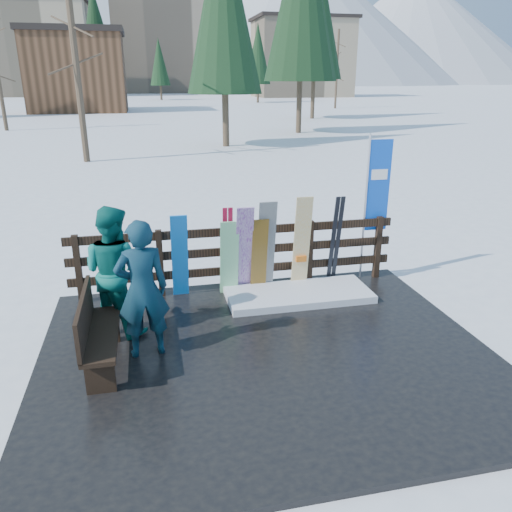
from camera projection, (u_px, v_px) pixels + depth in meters
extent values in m
plane|color=white|center=(267.00, 357.00, 6.74)|extent=(700.00, 700.00, 0.00)
cube|color=black|center=(267.00, 354.00, 6.73)|extent=(6.00, 5.00, 0.08)
cube|color=black|center=(78.00, 269.00, 8.02)|extent=(0.10, 0.10, 1.15)
cube|color=black|center=(160.00, 263.00, 8.28)|extent=(0.10, 0.10, 1.15)
cube|color=black|center=(237.00, 258.00, 8.55)|extent=(0.10, 0.10, 1.15)
cube|color=black|center=(310.00, 252.00, 8.81)|extent=(0.10, 0.10, 1.15)
cube|color=black|center=(378.00, 247.00, 9.07)|extent=(0.10, 0.10, 1.15)
cube|color=black|center=(237.00, 270.00, 8.62)|extent=(5.60, 0.05, 0.14)
cube|color=black|center=(237.00, 251.00, 8.50)|extent=(5.60, 0.05, 0.14)
cube|color=black|center=(237.00, 231.00, 8.39)|extent=(5.60, 0.05, 0.14)
cube|color=white|center=(298.00, 294.00, 8.36)|extent=(2.40, 1.00, 0.12)
cube|color=black|center=(102.00, 334.00, 6.26)|extent=(0.40, 1.50, 0.06)
cube|color=black|center=(100.00, 376.00, 5.78)|extent=(0.34, 0.06, 0.45)
cube|color=black|center=(107.00, 328.00, 6.88)|extent=(0.34, 0.06, 0.45)
cube|color=black|center=(84.00, 316.00, 6.13)|extent=(0.05, 1.50, 0.50)
cube|color=#1987F8|center=(180.00, 257.00, 8.09)|extent=(0.27, 0.41, 1.49)
cube|color=white|center=(229.00, 258.00, 8.28)|extent=(0.31, 0.25, 1.32)
cube|color=orange|center=(259.00, 256.00, 8.38)|extent=(0.27, 0.26, 1.32)
cube|color=white|center=(244.00, 250.00, 8.29)|extent=(0.28, 0.39, 1.55)
cube|color=black|center=(266.00, 247.00, 8.36)|extent=(0.30, 0.31, 1.62)
cube|color=silver|center=(302.00, 243.00, 8.48)|extent=(0.29, 0.25, 1.66)
cube|color=#B81636|center=(225.00, 251.00, 8.30)|extent=(0.07, 0.20, 1.53)
cube|color=#B81636|center=(230.00, 251.00, 8.32)|extent=(0.08, 0.20, 1.53)
cube|color=black|center=(333.00, 241.00, 8.67)|extent=(0.08, 0.30, 1.62)
cube|color=black|center=(338.00, 240.00, 8.69)|extent=(0.08, 0.30, 1.62)
cylinder|color=silver|center=(365.00, 209.00, 8.82)|extent=(0.04, 0.04, 2.60)
cube|color=blue|center=(378.00, 186.00, 8.73)|extent=(0.42, 0.02, 1.60)
imported|color=#10434C|center=(142.00, 289.00, 6.39)|extent=(0.73, 0.53, 1.85)
imported|color=#0B625A|center=(114.00, 271.00, 6.99)|extent=(1.15, 1.10, 1.87)
cube|color=tan|center=(33.00, 49.00, 100.40)|extent=(22.00, 14.00, 18.00)
cube|color=gray|center=(168.00, 46.00, 123.78)|extent=(26.00, 16.00, 22.00)
cube|color=tan|center=(302.00, 59.00, 97.81)|extent=(18.00, 12.00, 14.00)
cube|color=black|center=(303.00, 18.00, 95.35)|extent=(18.90, 12.60, 0.60)
cube|color=brown|center=(77.00, 74.00, 54.35)|extent=(10.00, 8.00, 8.00)
cube|color=black|center=(73.00, 30.00, 52.90)|extent=(10.50, 8.40, 0.60)
cylinder|color=#382B1E|center=(73.00, 37.00, 20.74)|extent=(0.28, 0.28, 10.33)
cone|color=black|center=(224.00, 37.00, 25.72)|extent=(3.99, 3.99, 11.07)
cone|color=black|center=(301.00, 26.00, 32.05)|extent=(4.83, 4.83, 13.42)
cone|color=black|center=(315.00, 38.00, 44.04)|extent=(4.96, 4.96, 13.78)
cylinder|color=#382B1E|center=(337.00, 70.00, 60.25)|extent=(0.28, 0.28, 9.01)
cone|color=black|center=(98.00, 51.00, 58.50)|extent=(4.70, 4.70, 13.05)
cone|color=black|center=(258.00, 65.00, 74.39)|extent=(3.84, 3.84, 10.66)
cone|color=black|center=(160.00, 71.00, 83.72)|extent=(3.38, 3.38, 9.38)
cone|color=white|center=(292.00, 13.00, 296.53)|extent=(200.00, 200.00, 80.00)
cone|color=white|center=(412.00, 28.00, 334.84)|extent=(180.00, 180.00, 70.00)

